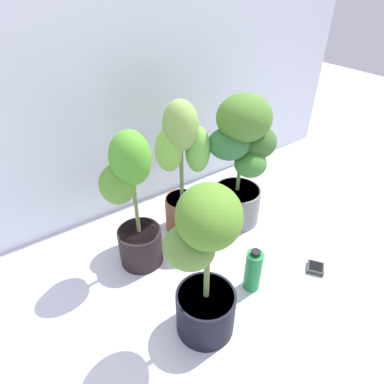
% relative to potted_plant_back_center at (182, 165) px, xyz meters
% --- Properties ---
extents(ground_plane, '(8.00, 8.00, 0.00)m').
position_rel_potted_plant_back_center_xyz_m(ground_plane, '(-0.02, -0.47, -0.42)').
color(ground_plane, silver).
rests_on(ground_plane, ground).
extents(mylar_back_wall, '(3.20, 0.01, 2.00)m').
position_rel_potted_plant_back_center_xyz_m(mylar_back_wall, '(-0.02, 0.38, 0.58)').
color(mylar_back_wall, silver).
rests_on(mylar_back_wall, ground).
extents(potted_plant_back_center, '(0.33, 0.23, 0.78)m').
position_rel_potted_plant_back_center_xyz_m(potted_plant_back_center, '(0.00, 0.00, 0.00)').
color(potted_plant_back_center, brown).
rests_on(potted_plant_back_center, ground).
extents(potted_plant_back_right, '(0.46, 0.34, 0.77)m').
position_rel_potted_plant_back_center_xyz_m(potted_plant_back_right, '(0.31, -0.12, 0.01)').
color(potted_plant_back_right, slate).
rests_on(potted_plant_back_right, ground).
extents(potted_plant_back_left, '(0.27, 0.23, 0.74)m').
position_rel_potted_plant_back_center_xyz_m(potted_plant_back_left, '(-0.34, -0.09, -0.05)').
color(potted_plant_back_left, black).
rests_on(potted_plant_back_left, ground).
extents(potted_plant_front_left, '(0.36, 0.35, 0.71)m').
position_rel_potted_plant_back_center_xyz_m(potted_plant_front_left, '(-0.30, -0.59, -0.05)').
color(potted_plant_front_left, black).
rests_on(potted_plant_front_left, ground).
extents(hygrometer_box, '(0.11, 0.11, 0.03)m').
position_rel_potted_plant_back_center_xyz_m(hygrometer_box, '(0.36, -0.67, -0.41)').
color(hygrometer_box, '#343936').
rests_on(hygrometer_box, ground).
extents(nutrient_bottle, '(0.08, 0.08, 0.24)m').
position_rel_potted_plant_back_center_xyz_m(nutrient_bottle, '(0.02, -0.55, -0.31)').
color(nutrient_bottle, '#208C3C').
rests_on(nutrient_bottle, ground).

